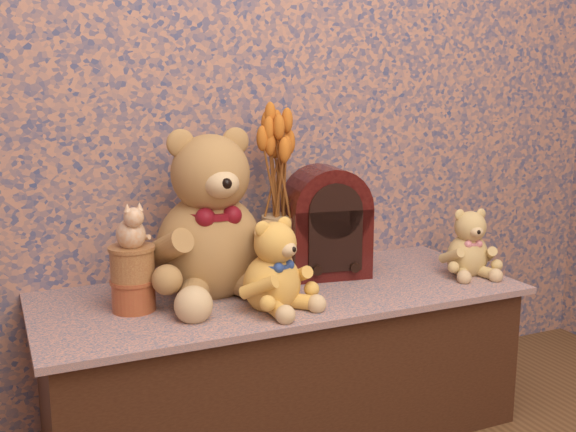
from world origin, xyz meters
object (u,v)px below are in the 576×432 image
teddy_large (209,206)px  biscuit_tin_lower (134,295)px  cat_figurine (130,224)px  cathedral_radio (326,221)px  teddy_medium (272,260)px  teddy_small (468,239)px  ceramic_vase (280,247)px

teddy_large → biscuit_tin_lower: bearing=-164.1°
cat_figurine → cathedral_radio: bearing=1.5°
teddy_large → cat_figurine: (-0.25, -0.07, -0.02)m
teddy_medium → cat_figurine: bearing=137.4°
teddy_small → biscuit_tin_lower: (-1.08, 0.09, -0.07)m
biscuit_tin_lower → teddy_small: bearing=-4.7°
teddy_medium → biscuit_tin_lower: bearing=137.4°
teddy_small → biscuit_tin_lower: bearing=-170.7°
teddy_medium → ceramic_vase: teddy_medium is taller
teddy_large → ceramic_vase: 0.31m
ceramic_vase → cat_figurine: size_ratio=1.57×
teddy_large → teddy_small: bearing=-11.8°
teddy_medium → cathedral_radio: bearing=17.5°
teddy_small → cathedral_radio: bearing=170.0°
ceramic_vase → biscuit_tin_lower: 0.52m
cathedral_radio → biscuit_tin_lower: cathedral_radio is taller
teddy_small → cat_figurine: 1.09m
ceramic_vase → teddy_large: bearing=-167.1°
teddy_medium → teddy_large: bearing=96.5°
teddy_large → teddy_medium: (0.11, -0.21, -0.13)m
teddy_large → ceramic_vase: size_ratio=2.60×
teddy_medium → biscuit_tin_lower: teddy_medium is taller
teddy_small → cathedral_radio: size_ratio=0.66×
teddy_large → cat_figurine: teddy_large is taller
teddy_small → cathedral_radio: 0.47m
cathedral_radio → cat_figurine: (-0.65, -0.10, 0.07)m
teddy_medium → biscuit_tin_lower: (-0.36, 0.14, -0.09)m
teddy_large → biscuit_tin_lower: (-0.25, -0.07, -0.22)m
cathedral_radio → teddy_medium: bearing=-131.9°
teddy_large → teddy_medium: bearing=-62.5°
teddy_small → ceramic_vase: bearing=173.0°
ceramic_vase → teddy_medium: bearing=-118.1°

